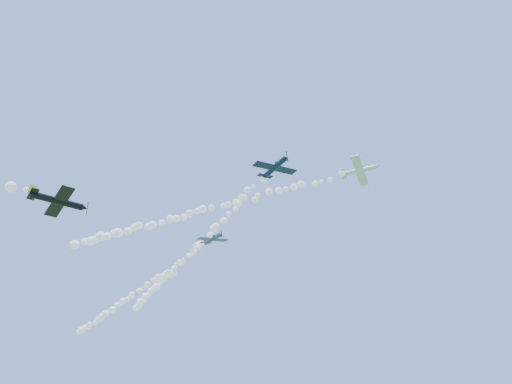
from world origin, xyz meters
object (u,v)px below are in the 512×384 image
Objects in this scene: plane_white at (359,170)px; plane_black at (59,201)px; plane_navy at (275,167)px; plane_grey at (213,239)px.

plane_black is at bearing -135.28° from plane_white.
plane_navy is 24.76m from plane_grey.
plane_navy is 33.94m from plane_black.
plane_grey is at bearing 179.17° from plane_navy.
plane_navy is at bearing -127.33° from plane_white.
plane_grey reaches higher than plane_black.
plane_navy is (-7.41, -18.32, -6.98)m from plane_white.
plane_white is 0.95× the size of plane_black.
plane_black is at bearing -69.75° from plane_grey.
plane_white reaches higher than plane_grey.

